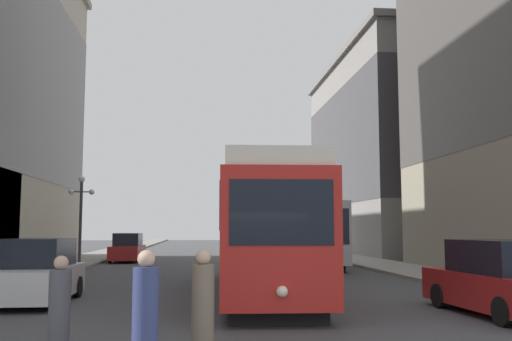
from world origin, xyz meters
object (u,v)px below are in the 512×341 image
at_px(pedestrian_crossing_far, 60,307).
at_px(pedestrian_on_sidewalk, 203,304).
at_px(parked_car_left_near, 128,248).
at_px(pedestrian_crossing_near, 145,313).
at_px(parked_car_left_mid, 37,273).
at_px(parked_car_right_far, 500,280).
at_px(transit_bus, 301,231).
at_px(streetcar, 261,229).
at_px(lamp_post_left_far, 81,205).

height_order(pedestrian_crossing_far, pedestrian_on_sidewalk, pedestrian_on_sidewalk).
distance_m(parked_car_left_near, pedestrian_crossing_near, 28.63).
bearing_deg(parked_car_left_mid, parked_car_right_far, -16.06).
distance_m(parked_car_right_far, pedestrian_on_sidewalk, 7.98).
bearing_deg(transit_bus, streetcar, -106.77).
relative_size(streetcar, parked_car_right_far, 2.90).
bearing_deg(pedestrian_on_sidewalk, lamp_post_left_far, 131.57).
bearing_deg(transit_bus, pedestrian_crossing_near, -106.95).
xyz_separation_m(parked_car_right_far, lamp_post_left_far, (-13.76, 18.47, 2.53)).
bearing_deg(parked_car_left_near, transit_bus, -25.46).
height_order(parked_car_left_near, pedestrian_on_sidewalk, parked_car_left_near).
height_order(pedestrian_crossing_near, lamp_post_left_far, lamp_post_left_far).
bearing_deg(pedestrian_crossing_near, lamp_post_left_far, -21.47).
xyz_separation_m(pedestrian_on_sidewalk, lamp_post_left_far, (-6.55, 21.87, 2.56)).
bearing_deg(streetcar, parked_car_right_far, -43.16).
bearing_deg(parked_car_right_far, streetcar, -48.65).
relative_size(transit_bus, parked_car_left_mid, 2.68).
relative_size(parked_car_left_mid, parked_car_right_far, 0.91).
bearing_deg(pedestrian_on_sidewalk, streetcar, 102.36).
distance_m(transit_bus, pedestrian_crossing_near, 24.29).
xyz_separation_m(streetcar, parked_car_left_near, (-6.60, 18.50, -1.26)).
height_order(transit_bus, pedestrian_crossing_near, transit_bus).
bearing_deg(pedestrian_on_sidewalk, pedestrian_crossing_far, -161.73).
bearing_deg(parked_car_left_near, pedestrian_crossing_far, -84.95).
bearing_deg(pedestrian_crossing_far, parked_car_right_far, -163.19).
bearing_deg(parked_car_left_mid, pedestrian_crossing_near, -64.31).
height_order(parked_car_left_near, pedestrian_crossing_far, parked_car_left_near).
xyz_separation_m(streetcar, pedestrian_crossing_far, (-4.41, -8.52, -1.34)).
bearing_deg(pedestrian_crossing_near, parked_car_left_mid, -10.06).
xyz_separation_m(parked_car_right_far, pedestrian_on_sidewalk, (-7.22, -3.40, -0.03)).
distance_m(transit_bus, lamp_post_left_far, 12.34).
distance_m(streetcar, pedestrian_crossing_near, 10.36).
relative_size(parked_car_left_near, parked_car_left_mid, 1.10).
relative_size(pedestrian_crossing_near, pedestrian_crossing_far, 1.09).
distance_m(parked_car_left_mid, pedestrian_crossing_near, 8.83).
xyz_separation_m(pedestrian_crossing_near, lamp_post_left_far, (-5.67, 22.95, 2.55)).
bearing_deg(pedestrian_crossing_far, pedestrian_on_sidewalk, 172.30).
xyz_separation_m(parked_car_left_mid, pedestrian_crossing_near, (3.77, -7.99, -0.02)).
height_order(parked_car_left_near, lamp_post_left_far, lamp_post_left_far).
relative_size(transit_bus, pedestrian_crossing_far, 7.21).
bearing_deg(pedestrian_on_sidewalk, transit_bus, 100.53).
distance_m(streetcar, pedestrian_on_sidewalk, 9.11).
xyz_separation_m(parked_car_left_near, pedestrian_on_sidewalk, (4.65, -27.30, -0.03)).
distance_m(parked_car_left_near, pedestrian_on_sidewalk, 27.69).
height_order(parked_car_left_mid, pedestrian_crossing_far, parked_car_left_mid).
relative_size(parked_car_left_near, lamp_post_left_far, 0.99).
xyz_separation_m(parked_car_right_far, pedestrian_crossing_far, (-9.67, -3.12, -0.08)).
bearing_deg(lamp_post_left_far, parked_car_left_near, 70.71).
height_order(parked_car_left_mid, parked_car_right_far, same).
xyz_separation_m(parked_car_left_near, lamp_post_left_far, (-1.90, -5.43, 2.53)).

